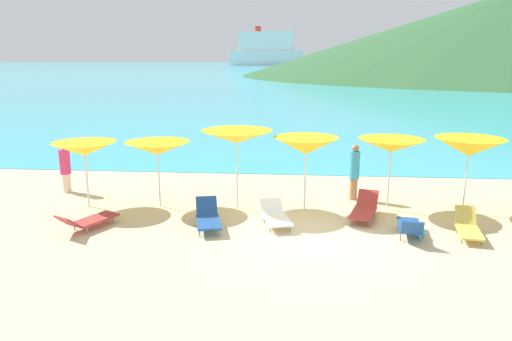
% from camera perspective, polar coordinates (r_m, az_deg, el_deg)
% --- Properties ---
extents(ground_plane, '(50.00, 100.00, 0.30)m').
position_cam_1_polar(ground_plane, '(22.16, 6.02, 1.37)').
color(ground_plane, beige).
extents(ocean_water, '(650.00, 440.00, 0.02)m').
position_cam_1_polar(ocean_water, '(238.00, 5.12, 12.31)').
color(ocean_water, '#38B7CC').
rests_on(ocean_water, ground_plane).
extents(umbrella_0, '(1.88, 1.88, 2.00)m').
position_cam_1_polar(umbrella_0, '(15.05, -19.95, 2.45)').
color(umbrella_0, silver).
rests_on(umbrella_0, ground_plane).
extents(umbrella_1, '(1.96, 1.96, 2.02)m').
position_cam_1_polar(umbrella_1, '(14.43, -11.76, 2.63)').
color(umbrella_1, silver).
rests_on(umbrella_1, ground_plane).
extents(umbrella_2, '(2.22, 2.22, 2.38)m').
position_cam_1_polar(umbrella_2, '(14.00, -2.34, 4.08)').
color(umbrella_2, silver).
rests_on(umbrella_2, ground_plane).
extents(umbrella_3, '(2.05, 2.05, 2.21)m').
position_cam_1_polar(umbrella_3, '(13.85, 6.02, 2.98)').
color(umbrella_3, silver).
rests_on(umbrella_3, ground_plane).
extents(umbrella_4, '(1.98, 1.98, 2.16)m').
position_cam_1_polar(umbrella_4, '(14.36, 15.95, 2.90)').
color(umbrella_4, silver).
rests_on(umbrella_4, ground_plane).
extents(umbrella_5, '(2.14, 2.14, 2.21)m').
position_cam_1_polar(umbrella_5, '(14.92, 24.27, 2.58)').
color(umbrella_5, silver).
rests_on(umbrella_5, ground_plane).
extents(lounge_chair_0, '(0.95, 1.65, 0.68)m').
position_cam_1_polar(lounge_chair_0, '(12.80, -5.82, -5.57)').
color(lounge_chair_0, '#1E478C').
rests_on(lounge_chair_0, ground_plane).
extents(lounge_chair_1, '(0.99, 1.55, 0.57)m').
position_cam_1_polar(lounge_chair_1, '(12.95, 2.35, -5.46)').
color(lounge_chair_1, white).
rests_on(lounge_chair_1, ground_plane).
extents(lounge_chair_2, '(1.05, 1.81, 0.63)m').
position_cam_1_polar(lounge_chair_2, '(13.83, 12.91, -4.49)').
color(lounge_chair_2, '#A53333').
rests_on(lounge_chair_2, ground_plane).
extents(lounge_chair_3, '(0.73, 1.51, 0.66)m').
position_cam_1_polar(lounge_chair_3, '(12.65, 18.03, -6.40)').
color(lounge_chair_3, '#1E478C').
rests_on(lounge_chair_3, ground_plane).
extents(lounge_chair_5, '(0.73, 1.48, 0.64)m').
position_cam_1_polar(lounge_chair_5, '(13.29, 24.16, -6.19)').
color(lounge_chair_5, '#D8BF4C').
rests_on(lounge_chair_5, ground_plane).
extents(lounge_chair_6, '(1.25, 1.77, 0.57)m').
position_cam_1_polar(lounge_chair_6, '(13.41, -19.61, -5.64)').
color(lounge_chair_6, '#A53333').
rests_on(lounge_chair_6, ground_plane).
extents(beachgoer_1, '(0.36, 0.36, 1.66)m').
position_cam_1_polar(beachgoer_1, '(17.16, -21.97, 0.40)').
color(beachgoer_1, beige).
rests_on(beachgoer_1, ground_plane).
extents(beachgoer_2, '(0.32, 0.32, 1.79)m').
position_cam_1_polar(beachgoer_2, '(15.38, 11.74, 0.00)').
color(beachgoer_2, '#A3704C').
rests_on(beachgoer_2, ground_plane).
extents(beach_ball, '(0.30, 0.30, 0.30)m').
position_cam_1_polar(beach_ball, '(12.74, 19.08, -7.07)').
color(beach_ball, '#3399D8').
rests_on(beach_ball, ground_plane).
extents(cruise_ship, '(42.05, 17.76, 21.68)m').
position_cam_1_polar(cruise_ship, '(277.51, 1.25, 14.22)').
color(cruise_ship, white).
rests_on(cruise_ship, ocean_water).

